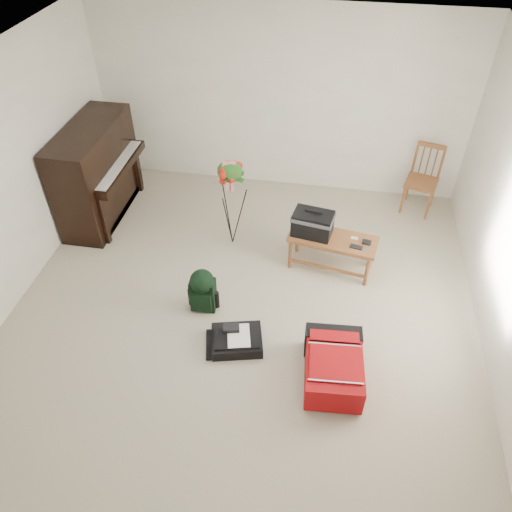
% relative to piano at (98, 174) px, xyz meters
% --- Properties ---
extents(floor, '(5.00, 5.50, 0.01)m').
position_rel_piano_xyz_m(floor, '(2.19, -1.60, -0.60)').
color(floor, '#BBB296').
rests_on(floor, ground).
extents(ceiling, '(5.00, 5.50, 0.01)m').
position_rel_piano_xyz_m(ceiling, '(2.19, -1.60, 1.90)').
color(ceiling, white).
rests_on(ceiling, wall_back).
extents(wall_back, '(5.00, 0.04, 2.50)m').
position_rel_piano_xyz_m(wall_back, '(2.19, 1.15, 0.65)').
color(wall_back, white).
rests_on(wall_back, floor).
extents(piano, '(0.71, 1.50, 1.25)m').
position_rel_piano_xyz_m(piano, '(0.00, 0.00, 0.00)').
color(piano, black).
rests_on(piano, floor).
extents(bench, '(1.06, 0.56, 0.77)m').
position_rel_piano_xyz_m(bench, '(2.90, -0.59, -0.05)').
color(bench, '#996032').
rests_on(bench, floor).
extents(dining_chair, '(0.49, 0.49, 0.92)m').
position_rel_piano_xyz_m(dining_chair, '(4.17, 0.83, -0.15)').
color(dining_chair, '#996032').
rests_on(dining_chair, floor).
extents(red_suitcase, '(0.58, 0.82, 0.34)m').
position_rel_piano_xyz_m(red_suitcase, '(3.20, -2.12, -0.42)').
color(red_suitcase, '#BC0819').
rests_on(red_suitcase, floor).
extents(black_duffel, '(0.59, 0.52, 0.21)m').
position_rel_piano_xyz_m(black_duffel, '(2.21, -1.93, -0.52)').
color(black_duffel, black).
rests_on(black_duffel, floor).
extents(green_backpack, '(0.27, 0.26, 0.53)m').
position_rel_piano_xyz_m(green_backpack, '(1.76, -1.49, -0.31)').
color(green_backpack, black).
rests_on(green_backpack, floor).
extents(flower_stand, '(0.45, 0.45, 1.21)m').
position_rel_piano_xyz_m(flower_stand, '(1.83, -0.33, -0.01)').
color(flower_stand, black).
rests_on(flower_stand, floor).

